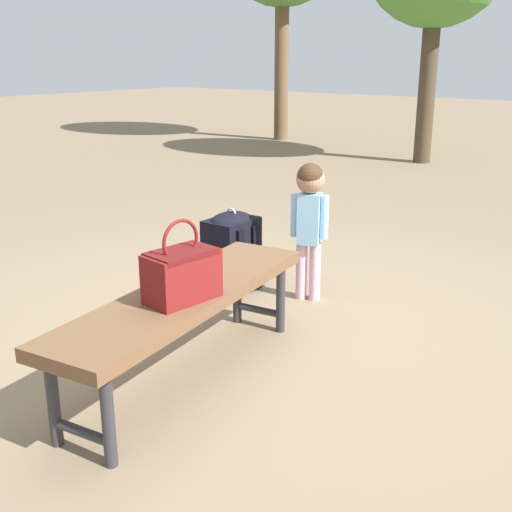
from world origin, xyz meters
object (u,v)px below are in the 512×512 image
at_px(handbag, 182,273).
at_px(backpack_large, 231,250).
at_px(park_bench, 185,302).
at_px(child_standing, 310,211).

height_order(handbag, backpack_large, handbag).
relative_size(park_bench, handbag, 4.46).
distance_m(park_bench, child_standing, 1.24).
xyz_separation_m(child_standing, backpack_large, (-0.18, 0.48, -0.30)).
xyz_separation_m(handbag, child_standing, (1.31, 0.18, -0.00)).
height_order(handbag, child_standing, child_standing).
xyz_separation_m(park_bench, handbag, (-0.09, -0.07, 0.18)).
height_order(child_standing, backpack_large, child_standing).
distance_m(handbag, backpack_large, 1.35).
bearing_deg(handbag, park_bench, 39.30).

